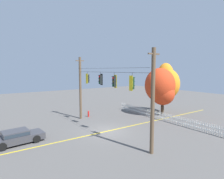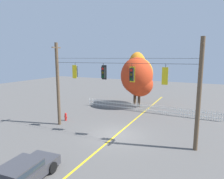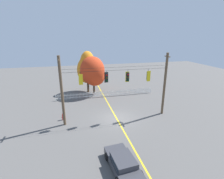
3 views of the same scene
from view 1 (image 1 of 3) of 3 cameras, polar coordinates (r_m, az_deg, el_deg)
ground at (r=19.49m, az=-1.57°, el=-12.61°), size 80.00×80.00×0.00m
lane_centerline_stripe at (r=19.49m, az=-1.57°, el=-12.60°), size 0.16×36.00×0.01m
signal_support_span at (r=18.61m, az=-1.61°, el=-0.94°), size 12.54×1.10×7.81m
traffic_signal_northbound_primary at (r=22.00m, az=-7.41°, el=3.33°), size 0.43×0.38×1.38m
traffic_signal_northbound_secondary at (r=19.52m, az=-3.53°, el=3.08°), size 0.43×0.38×1.37m
traffic_signal_eastbound_side at (r=17.45m, az=0.70°, el=2.49°), size 0.43×0.38×1.46m
traffic_signal_westbound_side at (r=15.43m, az=6.13°, el=1.97°), size 0.43×0.38×1.49m
white_picket_fence at (r=24.15m, az=14.82°, el=-7.87°), size 16.04×0.06×1.02m
autumn_maple_near_fence at (r=27.89m, az=16.00°, el=1.75°), size 4.08×3.19×7.20m
autumn_maple_mid at (r=26.15m, az=14.58°, el=0.56°), size 4.15×4.01×6.49m
parked_car at (r=18.17m, az=-27.03°, el=-12.68°), size 2.21×4.31×1.15m
fire_hydrant at (r=25.25m, az=-7.19°, el=-7.36°), size 0.38×0.22×0.82m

